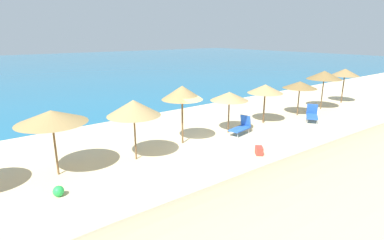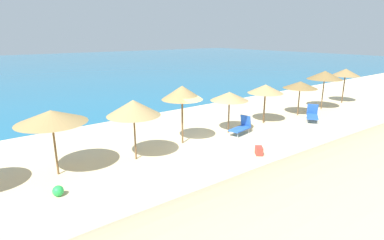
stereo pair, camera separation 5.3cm
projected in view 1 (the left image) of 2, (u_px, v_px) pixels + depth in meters
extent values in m
plane|color=beige|center=(211.00, 146.00, 15.53)|extent=(160.00, 160.00, 0.00)
cube|color=#1E6B93|center=(25.00, 68.00, 51.35)|extent=(160.00, 79.27, 0.01)
cylinder|color=brown|center=(55.00, 147.00, 12.11)|extent=(0.08, 0.08, 2.32)
cone|color=#9E7F4C|center=(51.00, 117.00, 11.77)|extent=(2.70, 2.70, 0.51)
cylinder|color=brown|center=(135.00, 136.00, 13.65)|extent=(0.08, 0.08, 2.20)
cone|color=tan|center=(134.00, 108.00, 13.30)|extent=(2.36, 2.36, 0.69)
cylinder|color=brown|center=(182.00, 120.00, 15.69)|extent=(0.10, 0.10, 2.47)
cone|color=#9E7F4C|center=(182.00, 93.00, 15.30)|extent=(2.09, 2.09, 0.69)
cylinder|color=brown|center=(229.00, 115.00, 17.48)|extent=(0.08, 0.08, 2.04)
cone|color=tan|center=(229.00, 96.00, 17.18)|extent=(2.14, 2.14, 0.48)
cylinder|color=brown|center=(264.00, 107.00, 19.44)|extent=(0.10, 0.10, 2.08)
cone|color=tan|center=(265.00, 89.00, 19.12)|extent=(2.21, 2.21, 0.54)
cylinder|color=brown|center=(298.00, 101.00, 21.28)|extent=(0.08, 0.08, 2.05)
cone|color=olive|center=(300.00, 85.00, 20.98)|extent=(2.30, 2.30, 0.47)
cylinder|color=brown|center=(322.00, 93.00, 22.96)|extent=(0.08, 0.08, 2.43)
cone|color=olive|center=(324.00, 75.00, 22.59)|extent=(2.51, 2.51, 0.62)
cylinder|color=brown|center=(343.00, 88.00, 25.16)|extent=(0.09, 0.09, 2.38)
cone|color=olive|center=(345.00, 72.00, 24.80)|extent=(2.21, 2.21, 0.58)
cube|color=blue|center=(239.00, 129.00, 17.26)|extent=(1.43, 0.87, 0.07)
cube|color=blue|center=(246.00, 121.00, 17.62)|extent=(0.31, 0.66, 0.69)
cylinder|color=silver|center=(230.00, 133.00, 17.07)|extent=(0.04, 0.04, 0.30)
cylinder|color=silver|center=(238.00, 135.00, 16.73)|extent=(0.04, 0.04, 0.30)
cylinder|color=silver|center=(241.00, 129.00, 17.89)|extent=(0.04, 0.04, 0.30)
cylinder|color=silver|center=(249.00, 131.00, 17.55)|extent=(0.04, 0.04, 0.30)
cube|color=blue|center=(312.00, 117.00, 19.87)|extent=(1.57, 1.36, 0.07)
cube|color=blue|center=(312.00, 109.00, 20.40)|extent=(0.54, 0.67, 0.70)
cylinder|color=silver|center=(307.00, 121.00, 19.45)|extent=(0.04, 0.04, 0.30)
cylinder|color=silver|center=(317.00, 122.00, 19.27)|extent=(0.04, 0.04, 0.30)
cylinder|color=silver|center=(307.00, 117.00, 20.57)|extent=(0.04, 0.04, 0.30)
cylinder|color=silver|center=(316.00, 117.00, 20.39)|extent=(0.04, 0.04, 0.30)
sphere|color=green|center=(58.00, 191.00, 10.70)|extent=(0.39, 0.39, 0.39)
cube|color=red|center=(259.00, 151.00, 14.43)|extent=(0.56, 0.59, 0.38)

